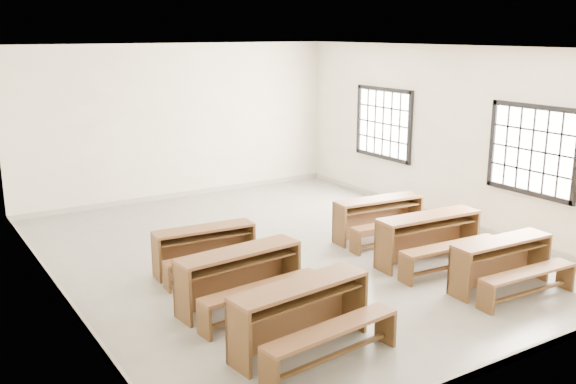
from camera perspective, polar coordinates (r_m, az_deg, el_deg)
room at (r=9.83m, az=0.45°, el=6.54°), size 8.50×8.50×3.20m
desk_set_0 at (r=7.15m, az=1.36°, el=-10.65°), size 1.78×1.06×0.76m
desk_set_1 at (r=8.22m, az=-4.14°, el=-7.32°), size 1.74×1.00×0.75m
desk_set_2 at (r=9.45m, az=-7.33°, el=-4.83°), size 1.54×0.88×0.67m
desk_set_3 at (r=9.24m, az=18.60°, el=-5.81°), size 1.59×0.88×0.70m
desk_set_4 at (r=9.91m, az=12.55°, el=-3.82°), size 1.75×0.99×0.76m
desk_set_5 at (r=10.91m, az=8.18°, el=-2.12°), size 1.65×0.96×0.71m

